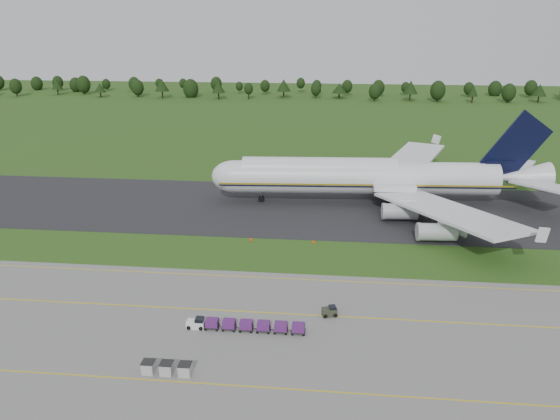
# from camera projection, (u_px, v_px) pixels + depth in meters

# --- Properties ---
(ground) EXTENTS (600.00, 600.00, 0.00)m
(ground) POSITION_uv_depth(u_px,v_px,m) (262.00, 254.00, 105.11)
(ground) COLOR #264815
(ground) RESTS_ON ground
(apron) EXTENTS (300.00, 52.00, 0.06)m
(apron) POSITION_uv_depth(u_px,v_px,m) (229.00, 357.00, 73.17)
(apron) COLOR slate
(apron) RESTS_ON ground
(taxiway) EXTENTS (300.00, 40.00, 0.08)m
(taxiway) POSITION_uv_depth(u_px,v_px,m) (278.00, 207.00, 131.39)
(taxiway) COLOR black
(taxiway) RESTS_ON ground
(apron_markings) EXTENTS (300.00, 30.20, 0.01)m
(apron_markings) POSITION_uv_depth(u_px,v_px,m) (238.00, 329.00, 79.75)
(apron_markings) COLOR gold
(apron_markings) RESTS_ON apron
(tree_line) EXTENTS (526.44, 22.02, 11.76)m
(tree_line) POSITION_uv_depth(u_px,v_px,m) (304.00, 88.00, 309.03)
(tree_line) COLOR black
(tree_line) RESTS_ON ground
(aircraft) EXTENTS (82.43, 80.27, 23.16)m
(aircraft) POSITION_uv_depth(u_px,v_px,m) (371.00, 177.00, 132.60)
(aircraft) COLOR silver
(aircraft) RESTS_ON ground
(baggage_train) EXTENTS (17.39, 1.58, 1.52)m
(baggage_train) POSITION_uv_depth(u_px,v_px,m) (244.00, 325.00, 79.08)
(baggage_train) COLOR white
(baggage_train) RESTS_ON apron
(utility_cart) EXTENTS (2.49, 1.85, 1.23)m
(utility_cart) POSITION_uv_depth(u_px,v_px,m) (329.00, 312.00, 83.09)
(utility_cart) COLOR #2E3223
(utility_cart) RESTS_ON apron
(uld_row) EXTENTS (6.42, 1.62, 1.60)m
(uld_row) POSITION_uv_depth(u_px,v_px,m) (167.00, 368.00, 69.38)
(uld_row) COLOR #A6A6A6
(uld_row) RESTS_ON apron
(edge_markers) EXTENTS (13.31, 0.30, 0.60)m
(edge_markers) POSITION_uv_depth(u_px,v_px,m) (282.00, 241.00, 110.71)
(edge_markers) COLOR #F04307
(edge_markers) RESTS_ON ground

